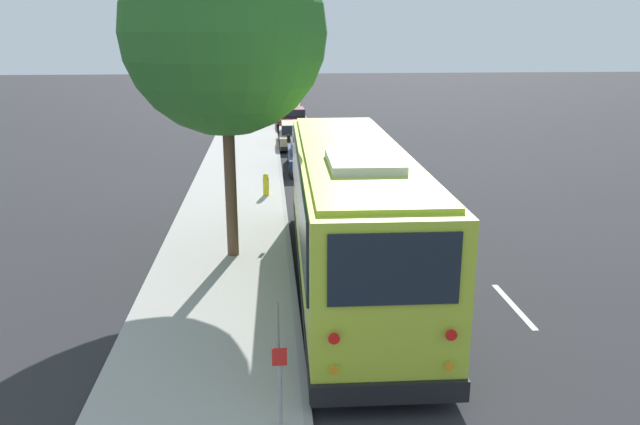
# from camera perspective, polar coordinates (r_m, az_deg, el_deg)

# --- Properties ---
(ground_plane) EXTENTS (160.00, 160.00, 0.00)m
(ground_plane) POSITION_cam_1_polar(r_m,az_deg,el_deg) (16.13, 4.49, -5.22)
(ground_plane) COLOR #28282B
(sidewalk_slab) EXTENTS (80.00, 3.46, 0.15)m
(sidewalk_slab) POSITION_cam_1_polar(r_m,az_deg,el_deg) (15.96, -9.15, -5.34)
(sidewalk_slab) COLOR #A3A099
(sidewalk_slab) RESTS_ON ground
(curb_strip) EXTENTS (80.00, 0.14, 0.15)m
(curb_strip) POSITION_cam_1_polar(r_m,az_deg,el_deg) (15.91, -2.65, -5.21)
(curb_strip) COLOR gray
(curb_strip) RESTS_ON ground
(shuttle_bus) EXTENTS (11.40, 2.77, 3.49)m
(shuttle_bus) POSITION_cam_1_polar(r_m,az_deg,el_deg) (14.69, 2.89, 0.38)
(shuttle_bus) COLOR #ADC633
(shuttle_bus) RESTS_ON ground
(parked_sedan_navy) EXTENTS (4.49, 1.78, 1.28)m
(parked_sedan_navy) POSITION_cam_1_polar(r_m,az_deg,el_deg) (27.80, -1.17, 5.20)
(parked_sedan_navy) COLOR #19234C
(parked_sedan_navy) RESTS_ON ground
(parked_sedan_tan) EXTENTS (4.61, 1.80, 1.27)m
(parked_sedan_tan) POSITION_cam_1_polar(r_m,az_deg,el_deg) (33.54, -2.28, 7.07)
(parked_sedan_tan) COLOR tan
(parked_sedan_tan) RESTS_ON ground
(parked_sedan_maroon) EXTENTS (4.33, 1.82, 1.30)m
(parked_sedan_maroon) POSITION_cam_1_polar(r_m,az_deg,el_deg) (40.02, -2.54, 8.56)
(parked_sedan_maroon) COLOR maroon
(parked_sedan_maroon) RESTS_ON ground
(parked_sedan_gray) EXTENTS (4.60, 2.08, 1.33)m
(parked_sedan_gray) POSITION_cam_1_polar(r_m,az_deg,el_deg) (45.60, -2.98, 9.51)
(parked_sedan_gray) COLOR slate
(parked_sedan_gray) RESTS_ON ground
(street_tree) EXTENTS (5.03, 5.03, 8.99)m
(street_tree) POSITION_cam_1_polar(r_m,az_deg,el_deg) (16.02, -8.77, 17.23)
(street_tree) COLOR brown
(street_tree) RESTS_ON sidewalk_slab
(sign_post_near) EXTENTS (0.06, 0.22, 1.33)m
(sign_post_near) POSITION_cam_1_polar(r_m,az_deg,el_deg) (9.54, -3.67, -15.67)
(sign_post_near) COLOR gray
(sign_post_near) RESTS_ON sidewalk_slab
(sign_post_far) EXTENTS (0.06, 0.06, 1.22)m
(sign_post_far) POSITION_cam_1_polar(r_m,az_deg,el_deg) (11.20, -3.89, -11.02)
(sign_post_far) COLOR gray
(sign_post_far) RESTS_ON sidewalk_slab
(fire_hydrant) EXTENTS (0.22, 0.22, 0.81)m
(fire_hydrant) POSITION_cam_1_polar(r_m,az_deg,el_deg) (22.74, -4.97, 2.57)
(fire_hydrant) COLOR gold
(fire_hydrant) RESTS_ON sidewalk_slab
(lane_stripe_mid) EXTENTS (2.40, 0.14, 0.01)m
(lane_stripe_mid) POSITION_cam_1_polar(r_m,az_deg,el_deg) (14.69, 17.27, -8.15)
(lane_stripe_mid) COLOR silver
(lane_stripe_mid) RESTS_ON ground
(lane_stripe_ahead) EXTENTS (2.40, 0.14, 0.01)m
(lane_stripe_ahead) POSITION_cam_1_polar(r_m,az_deg,el_deg) (20.00, 10.99, -1.21)
(lane_stripe_ahead) COLOR silver
(lane_stripe_ahead) RESTS_ON ground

